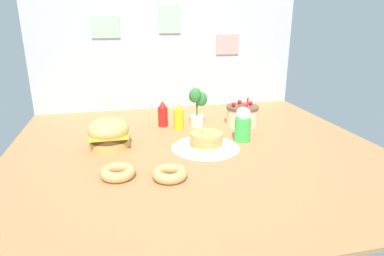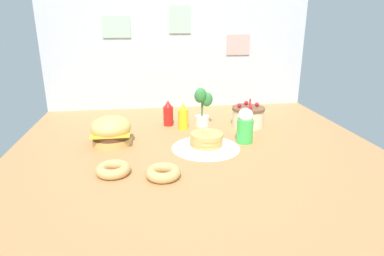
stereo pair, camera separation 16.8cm
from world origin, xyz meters
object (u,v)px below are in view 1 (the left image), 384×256
Objects in this scene: pancake_stack at (206,141)px; mustard_bottle at (179,117)px; layer_cake at (242,115)px; ketchup_bottle at (163,114)px; donut_pink_glaze at (118,172)px; cream_soda_cup at (243,124)px; potted_plant at (197,105)px; burger at (109,133)px; donut_chocolate at (170,173)px.

pancake_stack is 0.43m from mustard_bottle.
layer_cake is 1.25× the size of ketchup_bottle.
mustard_bottle is 1.08× the size of donut_pink_glaze.
pancake_stack is 0.30m from cream_soda_cup.
cream_soda_cup reaches higher than layer_cake.
layer_cake is (0.41, 0.41, 0.03)m from pancake_stack.
mustard_bottle is at bearing 57.21° from donut_pink_glaze.
potted_plant is (-0.22, 0.40, 0.05)m from cream_soda_cup.
pancake_stack is at bearing -15.06° from burger.
layer_cake is 0.37m from potted_plant.
ketchup_bottle reaches higher than burger.
pancake_stack reaches higher than donut_chocolate.
ketchup_bottle is 0.90m from donut_pink_glaze.
layer_cake is 1.21m from donut_pink_glaze.
donut_pink_glaze is (-0.84, -0.38, -0.09)m from cream_soda_cup.
burger is 0.63m from donut_chocolate.
cream_soda_cup is at bearing -60.84° from potted_plant.
cream_soda_cup is 0.93m from donut_pink_glaze.
layer_cake is at bearing 69.52° from cream_soda_cup.
mustard_bottle is (-0.10, 0.41, 0.05)m from pancake_stack.
ketchup_bottle is (-0.21, 0.52, 0.05)m from pancake_stack.
donut_pink_glaze is (-0.36, -0.82, -0.06)m from ketchup_bottle.
burger reaches higher than donut_chocolate.
burger reaches higher than layer_cake.
ketchup_bottle is at bearing 66.49° from donut_pink_glaze.
donut_chocolate is at bearing -95.89° from ketchup_bottle.
donut_chocolate is at bearing -60.29° from burger.
donut_chocolate is (0.31, -0.55, -0.06)m from burger.
cream_soda_cup is at bearing 38.06° from donut_chocolate.
pancake_stack is 0.49m from donut_chocolate.
layer_cake is at bearing -9.58° from ketchup_bottle.
donut_pink_glaze is at bearing -128.62° from potted_plant.
burger is at bearing -153.92° from mustard_bottle.
mustard_bottle is (0.11, -0.10, 0.00)m from ketchup_bottle.
ketchup_bottle is (-0.61, 0.10, 0.02)m from layer_cake.
potted_plant reaches higher than layer_cake.
pancake_stack is 1.11× the size of potted_plant.
burger is at bearing -166.27° from layer_cake.
potted_plant is at bearing 51.38° from donut_pink_glaze.
burger is 0.88× the size of cream_soda_cup.
burger is 1.05m from layer_cake.
mustard_bottle is at bearing 179.87° from layer_cake.
donut_chocolate is (-0.30, -0.38, -0.02)m from pancake_stack.
cream_soda_cup reaches higher than pancake_stack.
donut_pink_glaze is at bearing -151.68° from pancake_stack.
donut_chocolate is at bearing -104.00° from mustard_bottle.
potted_plant reaches higher than mustard_bottle.
donut_chocolate is at bearing -141.94° from cream_soda_cup.
potted_plant is (0.05, 0.47, 0.12)m from pancake_stack.
potted_plant reaches higher than cream_soda_cup.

